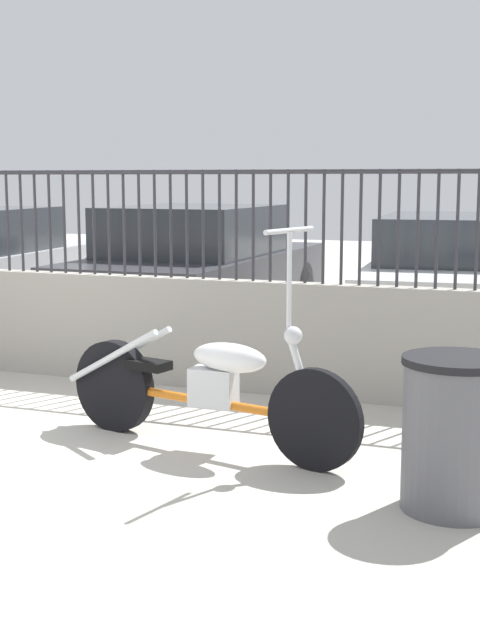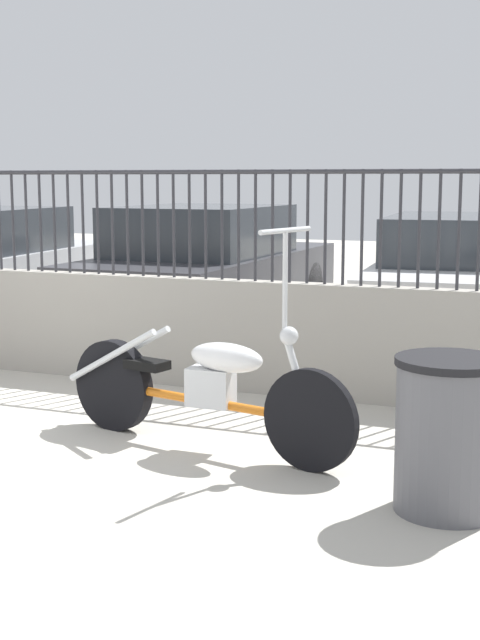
{
  "view_description": "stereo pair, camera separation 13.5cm",
  "coord_description": "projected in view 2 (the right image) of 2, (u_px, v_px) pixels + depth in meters",
  "views": [
    {
      "loc": [
        3.99,
        -3.93,
        1.68
      ],
      "look_at": [
        1.81,
        1.86,
        0.7
      ],
      "focal_mm": 50.0,
      "sensor_mm": 36.0,
      "label": 1
    },
    {
      "loc": [
        4.12,
        -3.88,
        1.68
      ],
      "look_at": [
        1.81,
        1.86,
        0.7
      ],
      "focal_mm": 50.0,
      "sensor_mm": 36.0,
      "label": 2
    }
  ],
  "objects": [
    {
      "name": "low_wall",
      "position": [
        79.0,
        324.0,
        7.67
      ],
      "size": [
        9.92,
        0.18,
        0.89
      ],
      "color": "#9E998E",
      "rests_on": "ground_plane"
    },
    {
      "name": "fence_railing",
      "position": [
        75.0,
        209.0,
        7.52
      ],
      "size": [
        9.92,
        0.04,
        0.87
      ],
      "color": "#2D2D33",
      "rests_on": "low_wall"
    },
    {
      "name": "motorcycle_orange",
      "position": [
        193.0,
        385.0,
        5.61
      ],
      "size": [
        2.15,
        0.73,
        1.41
      ],
      "rotation": [
        0.0,
        0.0,
        -0.23
      ],
      "color": "black",
      "rests_on": "ground_plane"
    },
    {
      "name": "trash_bin",
      "position": [
        448.0,
        435.0,
        4.51
      ],
      "size": [
        0.56,
        0.56,
        0.8
      ],
      "color": "#56565B",
      "rests_on": "ground_plane"
    },
    {
      "name": "car_dark_grey",
      "position": [
        207.0,
        266.0,
        10.25
      ],
      "size": [
        1.77,
        4.3,
        1.38
      ],
      "rotation": [
        0.0,
        0.0,
        1.57
      ],
      "color": "black",
      "rests_on": "ground_plane"
    },
    {
      "name": "car_white",
      "position": [
        473.0,
        281.0,
        8.84
      ],
      "size": [
        2.16,
        4.59,
        1.33
      ],
      "rotation": [
        0.0,
        0.0,
        1.66
      ],
      "color": "black",
      "rests_on": "ground_plane"
    }
  ]
}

